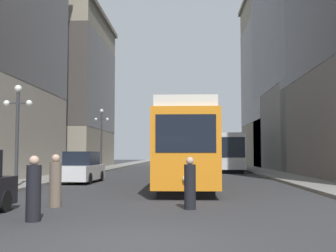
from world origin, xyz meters
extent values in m
plane|color=#303033|center=(0.00, 0.00, 0.00)|extent=(200.00, 200.00, 0.00)
cube|color=gray|center=(-7.80, 40.00, 0.07)|extent=(2.56, 120.00, 0.15)
cube|color=gray|center=(7.80, 40.00, 0.07)|extent=(2.56, 120.00, 0.15)
cube|color=black|center=(0.89, 13.63, 0.17)|extent=(2.29, 12.59, 0.35)
cube|color=orange|center=(0.89, 13.63, 1.90)|extent=(2.68, 13.69, 3.10)
cube|color=black|center=(0.89, 13.63, 2.60)|extent=(2.71, 13.14, 1.08)
cube|color=silver|center=(0.89, 13.63, 3.67)|extent=(2.47, 13.41, 0.44)
cube|color=black|center=(0.93, 6.82, 2.44)|extent=(2.21, 0.09, 1.40)
sphere|color=#F2EACC|center=(0.93, 6.75, 0.80)|extent=(0.24, 0.24, 0.24)
cube|color=black|center=(4.60, 31.77, 0.17)|extent=(2.24, 10.69, 0.35)
cube|color=silver|center=(4.60, 31.77, 1.90)|extent=(2.63, 11.62, 3.10)
cube|color=black|center=(4.60, 31.77, 2.44)|extent=(2.66, 11.15, 1.30)
cube|color=black|center=(4.63, 25.99, 2.21)|extent=(2.30, 0.09, 1.71)
cylinder|color=black|center=(-6.12, 14.43, 0.32)|extent=(0.20, 0.65, 0.64)
cylinder|color=black|center=(-6.02, 17.06, 0.32)|extent=(0.20, 0.65, 0.64)
cylinder|color=black|center=(-4.41, 14.37, 0.32)|extent=(0.20, 0.65, 0.64)
cylinder|color=black|center=(-4.31, 17.00, 0.32)|extent=(0.20, 0.65, 0.64)
cube|color=silver|center=(-5.21, 15.71, 0.60)|extent=(1.96, 4.31, 0.84)
cube|color=black|center=(-5.21, 15.82, 1.42)|extent=(1.67, 2.39, 0.80)
cylinder|color=black|center=(-4.36, 3.74, 0.32)|extent=(0.18, 0.64, 0.64)
cylinder|color=#6B5B4C|center=(-3.26, 4.96, 0.72)|extent=(0.38, 0.38, 1.44)
sphere|color=tan|center=(-3.26, 4.96, 1.56)|extent=(0.26, 0.26, 0.26)
cylinder|color=black|center=(1.06, 4.62, 0.69)|extent=(0.36, 0.36, 1.37)
sphere|color=tan|center=(1.06, 4.62, 1.48)|extent=(0.25, 0.25, 0.25)
cylinder|color=black|center=(-2.92, 2.20, 0.71)|extent=(0.37, 0.37, 1.42)
sphere|color=tan|center=(-2.92, 2.20, 1.53)|extent=(0.25, 0.25, 0.25)
cylinder|color=#333338|center=(-7.11, 11.03, 2.40)|extent=(0.16, 0.16, 4.50)
sphere|color=white|center=(-7.11, 11.03, 4.81)|extent=(0.36, 0.36, 0.36)
sphere|color=white|center=(-7.66, 11.03, 4.11)|extent=(0.31, 0.31, 0.31)
sphere|color=white|center=(-6.56, 11.03, 4.11)|extent=(0.31, 0.31, 0.31)
cube|color=#333338|center=(-7.11, 11.03, 4.11)|extent=(1.10, 0.06, 0.06)
cylinder|color=#333338|center=(-7.11, 30.32, 2.87)|extent=(0.16, 0.16, 5.44)
sphere|color=white|center=(-7.11, 30.32, 5.75)|extent=(0.36, 0.36, 0.36)
sphere|color=white|center=(-7.66, 30.32, 4.93)|extent=(0.31, 0.31, 0.31)
sphere|color=white|center=(-6.56, 30.32, 4.93)|extent=(0.31, 0.31, 0.31)
cube|color=#333338|center=(-7.11, 30.32, 4.93)|extent=(1.10, 0.06, 0.06)
cube|color=gray|center=(-14.49, 40.34, 8.99)|extent=(10.82, 15.78, 17.98)
cube|color=#494440|center=(-14.49, 40.34, 9.89)|extent=(10.86, 15.82, 10.79)
cube|color=gray|center=(-14.49, 40.34, 18.23)|extent=(11.42, 16.38, 0.50)
cube|color=gray|center=(16.58, 44.62, 11.11)|extent=(15.00, 15.39, 22.21)
cube|color=#494440|center=(16.58, 44.62, 12.22)|extent=(15.04, 15.43, 13.33)
cube|color=gray|center=(14.91, 33.69, 15.84)|extent=(11.66, 16.54, 31.68)
cube|color=#423F43|center=(14.91, 33.69, 17.43)|extent=(11.70, 16.58, 19.01)
camera|label=1|loc=(0.95, -8.05, 1.72)|focal=43.68mm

